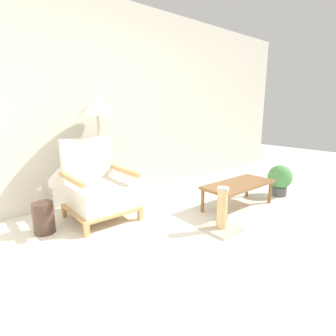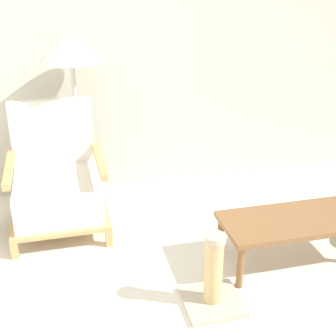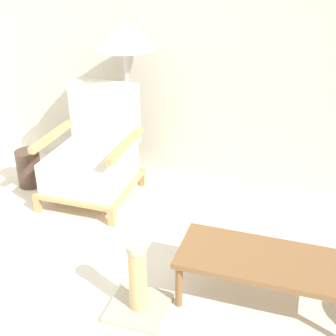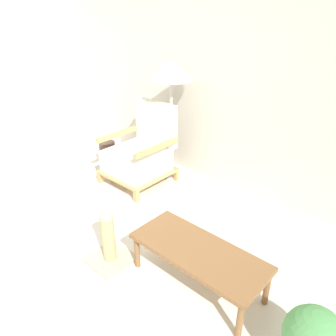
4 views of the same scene
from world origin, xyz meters
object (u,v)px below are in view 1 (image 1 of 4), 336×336
at_px(floor_lamp, 97,109).
at_px(scratching_post, 222,216).
at_px(armchair, 99,190).
at_px(coffee_table, 239,186).
at_px(vase, 44,218).
at_px(potted_plant, 280,179).

xyz_separation_m(floor_lamp, scratching_post, (0.64, -1.48, -1.09)).
bearing_deg(armchair, coffee_table, -29.20).
xyz_separation_m(floor_lamp, vase, (-0.82, -0.34, -1.09)).
relative_size(floor_lamp, vase, 4.30).
xyz_separation_m(coffee_table, scratching_post, (-0.69, -0.29, -0.13)).
bearing_deg(floor_lamp, scratching_post, -66.43).
relative_size(armchair, coffee_table, 0.89).
height_order(armchair, floor_lamp, floor_lamp).
bearing_deg(potted_plant, floor_lamp, 150.03).
relative_size(coffee_table, scratching_post, 2.17).
height_order(coffee_table, potted_plant, potted_plant).
xyz_separation_m(armchair, floor_lamp, (0.19, 0.33, 0.91)).
xyz_separation_m(armchair, scratching_post, (0.84, -1.15, -0.18)).
height_order(armchair, vase, armchair).
bearing_deg(armchair, vase, -179.10).
bearing_deg(floor_lamp, coffee_table, -41.55).
bearing_deg(scratching_post, armchair, 126.14).
xyz_separation_m(vase, scratching_post, (1.46, -1.14, -0.00)).
height_order(coffee_table, scratching_post, scratching_post).
distance_m(potted_plant, scratching_post, 1.59).
bearing_deg(potted_plant, armchair, 158.50).
bearing_deg(coffee_table, scratching_post, -157.04).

